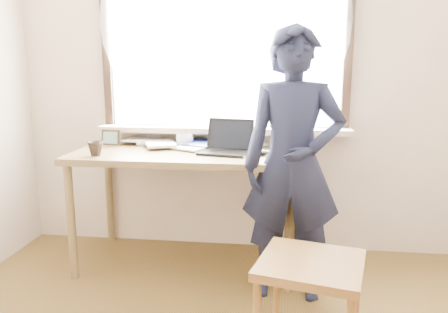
# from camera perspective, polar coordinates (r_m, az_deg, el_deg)

# --- Properties ---
(desk) EXTENTS (1.53, 0.76, 0.82)m
(desk) POSITION_cam_1_polar(r_m,az_deg,el_deg) (3.02, -4.80, -0.82)
(desk) COLOR brown
(desk) RESTS_ON ground
(laptop) EXTENTS (0.37, 0.32, 0.22)m
(laptop) POSITION_cam_1_polar(r_m,az_deg,el_deg) (2.91, 0.41, 1.53)
(laptop) COLOR black
(laptop) RESTS_ON desk
(mug_white) EXTENTS (0.15, 0.15, 0.10)m
(mug_white) POSITION_cam_1_polar(r_m,az_deg,el_deg) (3.16, -5.16, 2.21)
(mug_white) COLOR white
(mug_white) RESTS_ON desk
(mug_dark) EXTENTS (0.10, 0.10, 0.09)m
(mug_dark) POSITION_cam_1_polar(r_m,az_deg,el_deg) (2.93, -16.45, 0.98)
(mug_dark) COLOR black
(mug_dark) RESTS_ON desk
(mouse) EXTENTS (0.10, 0.07, 0.04)m
(mouse) POSITION_cam_1_polar(r_m,az_deg,el_deg) (2.84, 4.84, 0.54)
(mouse) COLOR black
(mouse) RESTS_ON desk
(desk_clutter) EXTENTS (0.86, 0.52, 0.03)m
(desk_clutter) POSITION_cam_1_polar(r_m,az_deg,el_deg) (3.22, -8.23, 1.75)
(desk_clutter) COLOR #2D4195
(desk_clutter) RESTS_ON desk
(book_a) EXTENTS (0.28, 0.33, 0.03)m
(book_a) POSITION_cam_1_polar(r_m,az_deg,el_deg) (3.34, -11.25, 1.91)
(book_a) COLOR white
(book_a) RESTS_ON desk
(book_b) EXTENTS (0.28, 0.29, 0.02)m
(book_b) POSITION_cam_1_polar(r_m,az_deg,el_deg) (3.22, 2.76, 1.70)
(book_b) COLOR white
(book_b) RESTS_ON desk
(picture_frame) EXTENTS (0.14, 0.02, 0.11)m
(picture_frame) POSITION_cam_1_polar(r_m,az_deg,el_deg) (3.25, -14.54, 2.25)
(picture_frame) COLOR black
(picture_frame) RESTS_ON desk
(work_chair) EXTENTS (0.57, 0.55, 0.49)m
(work_chair) POSITION_cam_1_polar(r_m,az_deg,el_deg) (2.18, 11.21, -14.99)
(work_chair) COLOR brown
(work_chair) RESTS_ON ground
(person) EXTENTS (0.60, 0.40, 1.62)m
(person) POSITION_cam_1_polar(r_m,az_deg,el_deg) (2.61, 8.94, -1.14)
(person) COLOR black
(person) RESTS_ON ground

